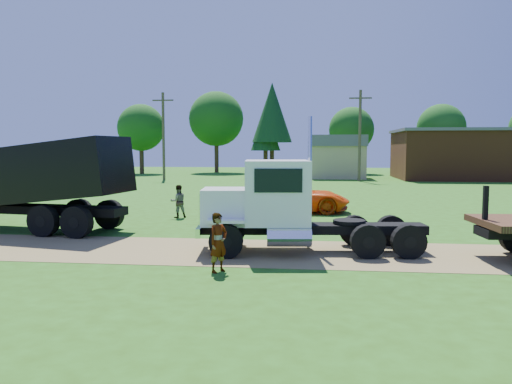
# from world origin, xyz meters

# --- Properties ---
(ground) EXTENTS (140.00, 140.00, 0.00)m
(ground) POSITION_xyz_m (0.00, 0.00, 0.00)
(ground) COLOR #295412
(ground) RESTS_ON ground
(dirt_track) EXTENTS (120.00, 4.20, 0.01)m
(dirt_track) POSITION_xyz_m (0.00, 0.00, 0.01)
(dirt_track) COLOR olive
(dirt_track) RESTS_ON ground
(white_semi_tractor) EXTENTS (7.27, 3.06, 4.32)m
(white_semi_tractor) POSITION_xyz_m (0.38, 0.17, 1.47)
(white_semi_tractor) COLOR black
(white_semi_tractor) RESTS_ON ground
(black_dump_truck) EXTENTS (8.80, 3.65, 3.74)m
(black_dump_truck) POSITION_xyz_m (-9.71, 3.19, 2.06)
(black_dump_truck) COLOR black
(black_dump_truck) RESTS_ON ground
(orange_pickup) EXTENTS (5.63, 2.74, 1.54)m
(orange_pickup) POSITION_xyz_m (0.52, 10.17, 0.77)
(orange_pickup) COLOR #EA4E0B
(orange_pickup) RESTS_ON ground
(spectator_a) EXTENTS (0.65, 0.69, 1.59)m
(spectator_a) POSITION_xyz_m (-1.05, -2.61, 0.79)
(spectator_a) COLOR #999999
(spectator_a) RESTS_ON ground
(spectator_b) EXTENTS (0.95, 0.88, 1.56)m
(spectator_b) POSITION_xyz_m (-4.90, 7.40, 0.78)
(spectator_b) COLOR #999999
(spectator_b) RESTS_ON ground
(brick_building) EXTENTS (15.40, 10.40, 5.30)m
(brick_building) POSITION_xyz_m (18.00, 40.00, 2.66)
(brick_building) COLOR brown
(brick_building) RESTS_ON ground
(tan_shed) EXTENTS (6.20, 5.40, 4.70)m
(tan_shed) POSITION_xyz_m (4.00, 40.00, 2.42)
(tan_shed) COLOR tan
(tan_shed) RESTS_ON ground
(utility_poles) EXTENTS (42.20, 0.28, 9.00)m
(utility_poles) POSITION_xyz_m (6.00, 35.00, 4.71)
(utility_poles) COLOR #473828
(utility_poles) RESTS_ON ground
(tree_row) EXTENTS (53.29, 11.97, 11.63)m
(tree_row) POSITION_xyz_m (-0.35, 48.95, 6.41)
(tree_row) COLOR #341E15
(tree_row) RESTS_ON ground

